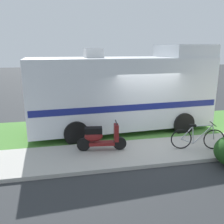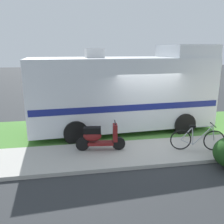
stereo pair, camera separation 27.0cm
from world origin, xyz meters
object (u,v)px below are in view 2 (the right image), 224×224
at_px(motorhome_rv, 124,91).
at_px(pickup_truck_near, 124,90).
at_px(scooter, 99,137).
at_px(pickup_truck_far, 171,81).
at_px(bicycle, 197,139).

distance_m(motorhome_rv, pickup_truck_near, 4.67).
relative_size(motorhome_rv, scooter, 4.61).
xyz_separation_m(motorhome_rv, pickup_truck_near, (1.03, 4.50, -0.73)).
bearing_deg(pickup_truck_near, motorhome_rv, -102.96).
distance_m(scooter, pickup_truck_far, 12.29).
bearing_deg(scooter, pickup_truck_near, 70.41).
xyz_separation_m(scooter, pickup_truck_near, (2.39, 6.72, 0.38)).
relative_size(scooter, pickup_truck_far, 0.31).
height_order(bicycle, pickup_truck_near, pickup_truck_near).
relative_size(bicycle, pickup_truck_near, 0.33).
distance_m(pickup_truck_near, pickup_truck_far, 5.68).
relative_size(scooter, bicycle, 0.94).
height_order(motorhome_rv, pickup_truck_far, motorhome_rv).
relative_size(motorhome_rv, pickup_truck_near, 1.45).
xyz_separation_m(motorhome_rv, pickup_truck_far, (5.56, 7.92, -0.75)).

